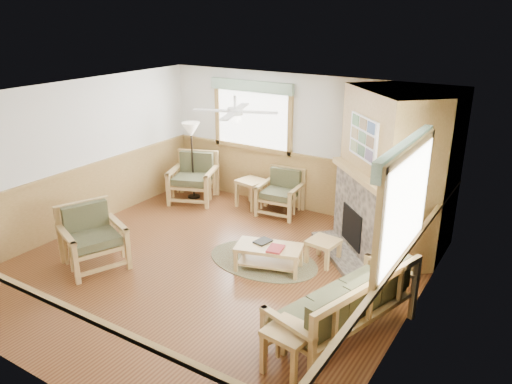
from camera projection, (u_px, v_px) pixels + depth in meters
The scene contains 24 objects.
floor at pixel (211, 269), 7.86m from camera, with size 6.00×6.00×0.01m, color brown.
ceiling at pixel (205, 97), 6.92m from camera, with size 6.00×6.00×0.01m, color white.
wall_back at pixel (301, 144), 9.77m from camera, with size 6.00×0.02×2.70m, color silver.
wall_front at pixel (26, 274), 5.00m from camera, with size 6.00×0.02×2.70m, color silver.
wall_left at pixel (74, 158), 8.88m from camera, with size 0.02×6.00×2.70m, color silver.
wall_right at pixel (411, 234), 5.89m from camera, with size 0.02×6.00×2.70m, color silver.
wainscot at pixel (210, 237), 7.66m from camera, with size 6.00×6.00×1.10m, color olive, non-canonical shape.
fireplace at pixel (388, 175), 7.99m from camera, with size 2.20×2.20×2.70m, color olive, non-canonical shape.
window_back at pixel (253, 79), 9.87m from camera, with size 1.90×0.16×1.50m, color white, non-canonical shape.
window_right at pixel (413, 140), 5.34m from camera, with size 0.16×1.90×1.50m, color white, non-canonical shape.
ceiling_fan at pixel (235, 99), 7.02m from camera, with size 1.24×1.24×0.36m, color white, non-canonical shape.
sofa at pixel (344, 303), 6.11m from camera, with size 0.83×2.02×0.93m, color tan, non-canonical shape.
armchair_back_left at pixel (193, 178), 10.47m from camera, with size 0.89×0.89×1.00m, color tan, non-canonical shape.
armchair_back_right at pixel (280, 193), 9.83m from camera, with size 0.78×0.78×0.87m, color tan, non-canonical shape.
armchair_left at pixel (93, 238), 7.78m from camera, with size 0.87×0.87×0.98m, color tan, non-canonical shape.
coffee_table at pixel (269, 258), 7.77m from camera, with size 1.02×0.51×0.41m, color tan, non-canonical shape.
end_table_chairs at pixel (251, 193), 10.22m from camera, with size 0.51×0.49×0.58m, color tan, non-canonical shape.
end_table_sofa at pixel (289, 351), 5.55m from camera, with size 0.50×0.48×0.56m, color tan, non-canonical shape.
footstool at pixel (323, 251), 7.99m from camera, with size 0.45×0.45×0.39m, color tan, non-canonical shape.
braided_rug at pixel (263, 260), 8.11m from camera, with size 1.88×1.88×0.01m, color brown.
floor_lamp_left at pixel (192, 161), 10.53m from camera, with size 0.38×0.38×1.65m, color black, non-canonical shape.
floor_lamp_right at pixel (381, 222), 7.35m from camera, with size 0.41×0.41×1.79m, color black, non-canonical shape.
book_red at pixel (276, 248), 7.57m from camera, with size 0.22×0.30×0.03m, color maroon.
book_dark at pixel (263, 241), 7.82m from camera, with size 0.20×0.27×0.03m, color black.
Camera 1 is at (4.30, -5.50, 3.87)m, focal length 35.00 mm.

